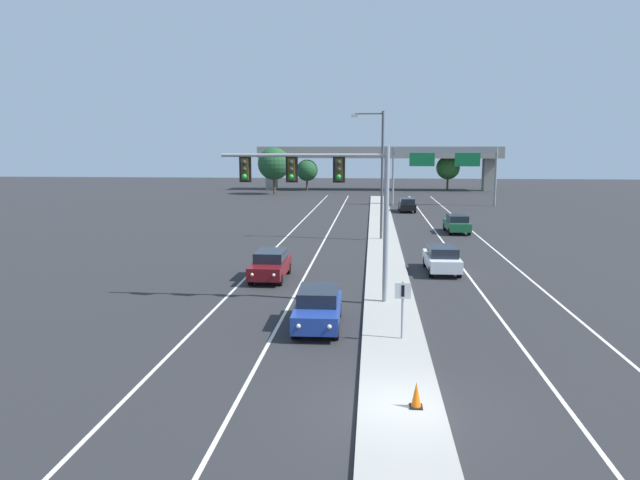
{
  "coord_description": "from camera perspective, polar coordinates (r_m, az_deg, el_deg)",
  "views": [
    {
      "loc": [
        -0.86,
        -15.33,
        7.23
      ],
      "look_at": [
        -3.2,
        10.07,
        3.2
      ],
      "focal_mm": 32.38,
      "sensor_mm": 36.0,
      "label": 1
    }
  ],
  "objects": [
    {
      "name": "tree_far_left_c",
      "position": [
        101.91,
        -1.29,
        6.89
      ],
      "size": [
        3.74,
        3.74,
        5.42
      ],
      "color": "#4C3823",
      "rests_on": "ground"
    },
    {
      "name": "highway_sign_gantry",
      "position": [
        76.1,
        12.21,
        7.97
      ],
      "size": [
        13.28,
        0.42,
        7.5
      ],
      "color": "gray",
      "rests_on": "ground"
    },
    {
      "name": "street_lamp_median",
      "position": [
        45.83,
        5.89,
        7.13
      ],
      "size": [
        2.58,
        0.28,
        10.0
      ],
      "color": "#4C4C51",
      "rests_on": "median_island"
    },
    {
      "name": "edge_stripe_left",
      "position": [
        41.59,
        -4.71,
        -1.06
      ],
      "size": [
        0.14,
        100.0,
        0.01
      ],
      "primitive_type": "cube",
      "color": "silver",
      "rests_on": "ground"
    },
    {
      "name": "overhead_signal_mast",
      "position": [
        26.65,
        0.81,
        5.21
      ],
      "size": [
        7.76,
        0.44,
        7.2
      ],
      "color": "gray",
      "rests_on": "median_island"
    },
    {
      "name": "overpass_bridge",
      "position": [
        103.57,
        5.79,
        8.13
      ],
      "size": [
        42.4,
        6.4,
        7.65
      ],
      "color": "gray",
      "rests_on": "ground"
    },
    {
      "name": "car_receding_white",
      "position": [
        34.9,
        11.95,
        -1.8
      ],
      "size": [
        1.89,
        4.5,
        1.58
      ],
      "color": "silver",
      "rests_on": "ground"
    },
    {
      "name": "lane_stripe_receding_center",
      "position": [
        41.35,
        12.91,
        -1.32
      ],
      "size": [
        0.14,
        100.0,
        0.01
      ],
      "primitive_type": "cube",
      "color": "silver",
      "rests_on": "ground"
    },
    {
      "name": "edge_stripe_right",
      "position": [
        41.92,
        17.38,
        -1.36
      ],
      "size": [
        0.14,
        100.0,
        0.01
      ],
      "primitive_type": "cube",
      "color": "silver",
      "rests_on": "ground"
    },
    {
      "name": "traffic_cone_median_nose",
      "position": [
        16.71,
        9.49,
        -14.87
      ],
      "size": [
        0.36,
        0.36,
        0.74
      ],
      "color": "black",
      "rests_on": "median_island"
    },
    {
      "name": "car_receding_green",
      "position": [
        51.65,
        13.37,
        1.6
      ],
      "size": [
        1.92,
        4.51,
        1.58
      ],
      "color": "#195633",
      "rests_on": "ground"
    },
    {
      "name": "ground_plane",
      "position": [
        16.97,
        7.99,
        -16.33
      ],
      "size": [
        260.0,
        260.0,
        0.0
      ],
      "primitive_type": "plane",
      "color": "#28282B"
    },
    {
      "name": "tree_far_right_c",
      "position": [
        105.98,
        12.53,
        6.99
      ],
      "size": [
        4.17,
        4.17,
        6.04
      ],
      "color": "#4C3823",
      "rests_on": "ground"
    },
    {
      "name": "lane_stripe_oncoming_center",
      "position": [
        41.15,
        -0.18,
        -1.14
      ],
      "size": [
        0.14,
        100.0,
        0.01
      ],
      "primitive_type": "cube",
      "color": "silver",
      "rests_on": "ground"
    },
    {
      "name": "median_island",
      "position": [
        34.1,
        6.6,
        -3.2
      ],
      "size": [
        2.4,
        110.0,
        0.15
      ],
      "primitive_type": "cube",
      "color": "#9E9B93",
      "rests_on": "ground"
    },
    {
      "name": "car_oncoming_darkred",
      "position": [
        32.49,
        -4.92,
        -2.43
      ],
      "size": [
        1.83,
        4.48,
        1.58
      ],
      "color": "#5B0F14",
      "rests_on": "ground"
    },
    {
      "name": "tree_far_left_b",
      "position": [
        93.55,
        -4.57,
        7.52
      ],
      "size": [
        5.19,
        5.19,
        7.51
      ],
      "color": "#4C3823",
      "rests_on": "ground"
    },
    {
      "name": "car_receding_black",
      "position": [
        68.03,
        8.6,
        3.47
      ],
      "size": [
        1.89,
        4.5,
        1.58
      ],
      "color": "black",
      "rests_on": "ground"
    },
    {
      "name": "median_sign_post",
      "position": [
        21.91,
        8.16,
        -6.04
      ],
      "size": [
        0.6,
        0.1,
        2.2
      ],
      "color": "gray",
      "rests_on": "median_island"
    },
    {
      "name": "car_oncoming_blue",
      "position": [
        23.75,
        -0.2,
        -6.68
      ],
      "size": [
        1.92,
        4.51,
        1.58
      ],
      "color": "navy",
      "rests_on": "ground"
    }
  ]
}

